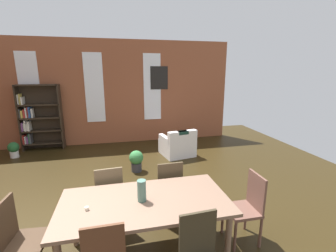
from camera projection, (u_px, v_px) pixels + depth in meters
name	position (u px, v px, depth m)	size (l,w,h in m)	color
ground_plane	(76.00, 245.00, 3.04)	(11.80, 11.80, 0.00)	#2E230E
back_wall_brick	(95.00, 93.00, 7.03)	(8.60, 0.12, 3.21)	brown
window_pane_0	(30.00, 89.00, 6.54)	(0.55, 0.02, 2.08)	white
window_pane_1	(94.00, 88.00, 6.93)	(0.55, 0.02, 2.08)	white
window_pane_2	(152.00, 87.00, 7.31)	(0.55, 0.02, 2.08)	white
dining_table	(145.00, 206.00, 2.71)	(1.98, 0.99, 0.77)	#7B5D4B
vase_on_table	(142.00, 191.00, 2.65)	(0.10, 0.10, 0.26)	#4C7266
tealight_candle_0	(87.00, 208.00, 2.50)	(0.04, 0.04, 0.04)	silver
dining_chair_far_left	(109.00, 194.00, 3.34)	(0.43, 0.43, 0.95)	brown
dining_chair_far_right	(168.00, 187.00, 3.53)	(0.42, 0.42, 0.95)	#473926
dining_chair_head_left	(20.00, 237.00, 2.46)	(0.43, 0.43, 0.95)	#402D1D
dining_chair_head_right	(247.00, 205.00, 3.04)	(0.40, 0.40, 0.95)	brown
bookshelf_tall	(38.00, 118.00, 6.61)	(1.13, 0.29, 1.90)	#2D2319
armchair_white	(178.00, 145.00, 6.27)	(0.94, 0.94, 0.75)	white
potted_plant_by_shelf	(14.00, 149.00, 6.11)	(0.28, 0.28, 0.42)	silver
potted_plant_corner	(136.00, 160.00, 5.25)	(0.32, 0.32, 0.49)	#333338
framed_picture	(159.00, 78.00, 7.29)	(0.56, 0.03, 0.72)	black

